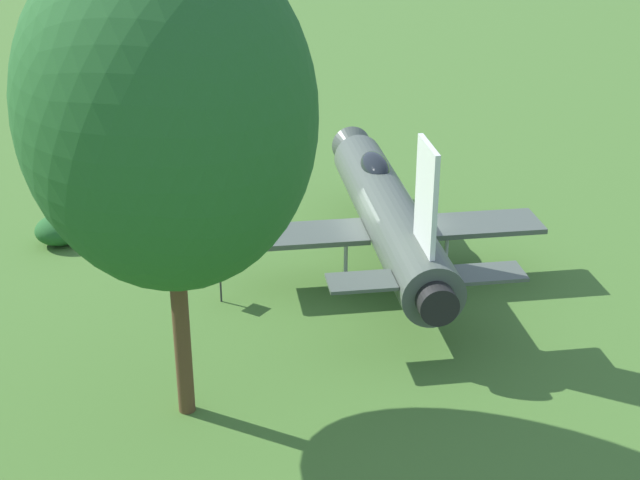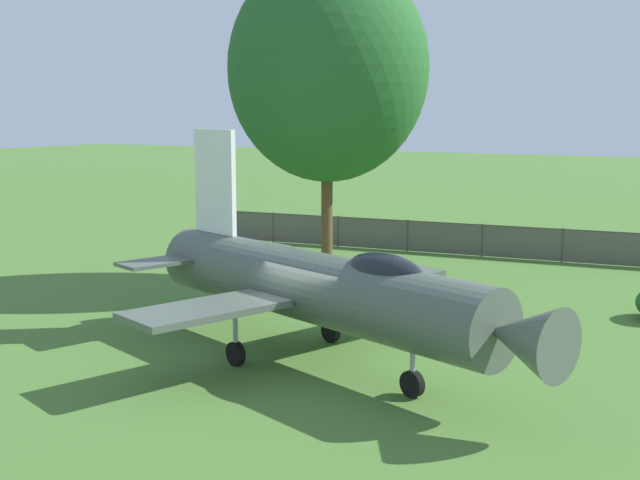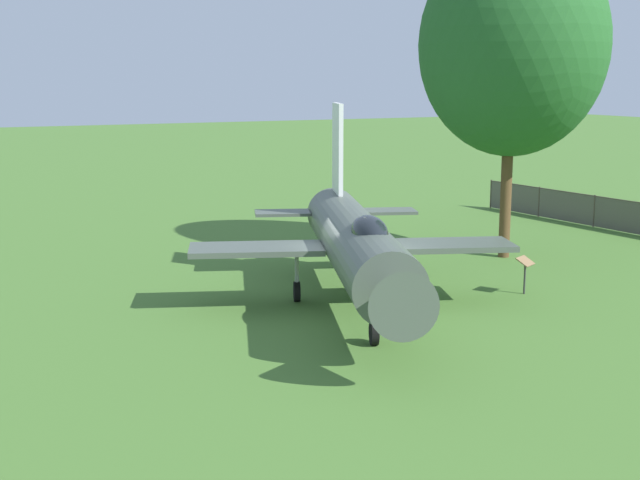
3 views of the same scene
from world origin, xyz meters
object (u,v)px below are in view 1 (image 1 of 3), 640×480
shrub_near_fence (60,229)px  info_plaque (220,276)px  display_jet (387,210)px  shade_tree (166,111)px

shrub_near_fence → info_plaque: size_ratio=1.51×
display_jet → info_plaque: display_jet is taller
display_jet → shrub_near_fence: 11.20m
display_jet → shrub_near_fence: bearing=72.5°
shrub_near_fence → info_plaque: bearing=25.6°
display_jet → shade_tree: (4.39, -8.58, 5.63)m
shade_tree → info_plaque: 8.76m
display_jet → shade_tree: shade_tree is taller
display_jet → info_plaque: (-0.35, -5.63, -1.12)m
info_plaque → display_jet: bearing=86.5°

